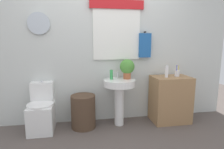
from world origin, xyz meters
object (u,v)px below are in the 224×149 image
at_px(soap_bottle, 111,75).
at_px(lotion_bottle, 167,72).
at_px(pedestal_sink, 119,91).
at_px(potted_plant, 127,67).
at_px(toilet, 42,112).
at_px(wooden_cabinet, 170,99).
at_px(toothbrush_cup, 177,73).
at_px(laundry_hamper, 83,111).

relative_size(soap_bottle, lotion_bottle, 0.80).
distance_m(pedestal_sink, soap_bottle, 0.29).
bearing_deg(soap_bottle, potted_plant, 2.20).
bearing_deg(pedestal_sink, potted_plant, 23.20).
height_order(pedestal_sink, soap_bottle, soap_bottle).
height_order(toilet, lotion_bottle, lotion_bottle).
relative_size(wooden_cabinet, soap_bottle, 5.08).
bearing_deg(soap_bottle, wooden_cabinet, -2.86).
bearing_deg(soap_bottle, lotion_bottle, -5.75).
xyz_separation_m(toilet, potted_plant, (1.34, 0.03, 0.65)).
bearing_deg(wooden_cabinet, soap_bottle, 177.14).
bearing_deg(lotion_bottle, toilet, 177.97).
height_order(lotion_bottle, toothbrush_cup, lotion_bottle).
bearing_deg(potted_plant, laundry_hamper, -175.21).
bearing_deg(wooden_cabinet, toilet, 179.17).
height_order(toilet, laundry_hamper, toilet).
distance_m(toilet, wooden_cabinet, 2.09).
bearing_deg(lotion_bottle, toothbrush_cup, 15.62).
height_order(laundry_hamper, wooden_cabinet, wooden_cabinet).
relative_size(toilet, soap_bottle, 4.89).
relative_size(wooden_cabinet, lotion_bottle, 4.05).
distance_m(pedestal_sink, lotion_bottle, 0.83).
xyz_separation_m(toilet, toothbrush_cup, (2.19, -0.01, 0.54)).
height_order(toilet, potted_plant, potted_plant).
height_order(laundry_hamper, toothbrush_cup, toothbrush_cup).
xyz_separation_m(soap_bottle, toothbrush_cup, (1.11, -0.03, -0.00)).
bearing_deg(pedestal_sink, lotion_bottle, -2.96).
distance_m(wooden_cabinet, toothbrush_cup, 0.45).
distance_m(pedestal_sink, wooden_cabinet, 0.90).
relative_size(laundry_hamper, soap_bottle, 3.44).
distance_m(soap_bottle, toothbrush_cup, 1.11).
bearing_deg(pedestal_sink, toothbrush_cup, 1.16).
height_order(toilet, toothbrush_cup, toothbrush_cup).
relative_size(laundry_hamper, wooden_cabinet, 0.68).
distance_m(potted_plant, toothbrush_cup, 0.86).
xyz_separation_m(toilet, soap_bottle, (1.08, 0.02, 0.54)).
relative_size(pedestal_sink, toothbrush_cup, 4.05).
xyz_separation_m(laundry_hamper, pedestal_sink, (0.58, 0.00, 0.30)).
distance_m(toilet, lotion_bottle, 2.06).
bearing_deg(lotion_bottle, laundry_hamper, 178.30).
xyz_separation_m(toilet, pedestal_sink, (1.20, -0.03, 0.28)).
height_order(soap_bottle, lotion_bottle, lotion_bottle).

